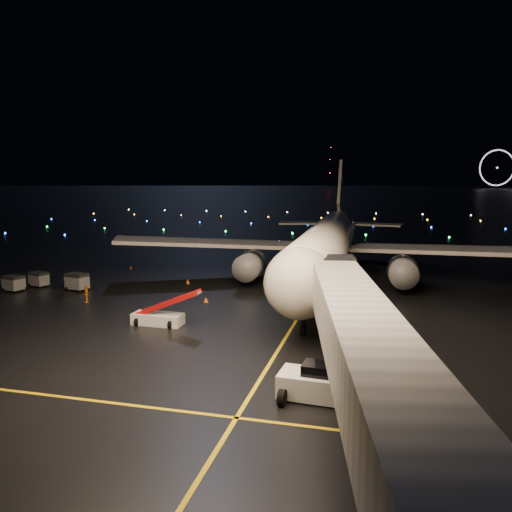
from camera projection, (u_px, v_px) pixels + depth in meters
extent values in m
plane|color=black|center=(353.00, 198.00, 325.63)|extent=(2000.00, 2000.00, 0.00)
cube|color=#DCB70A|center=(307.00, 303.00, 49.60)|extent=(0.25, 80.00, 0.02)
cube|color=silver|center=(317.00, 381.00, 27.85)|extent=(4.42, 2.54, 2.03)
imported|color=orange|center=(86.00, 294.00, 49.63)|extent=(0.76, 1.11, 1.75)
cone|color=orange|center=(206.00, 300.00, 49.87)|extent=(0.55, 0.55, 0.52)
cone|color=orange|center=(274.00, 275.00, 63.00)|extent=(0.57, 0.57, 0.50)
cone|color=orange|center=(188.00, 281.00, 58.80)|extent=(0.62, 0.62, 0.55)
cone|color=orange|center=(131.00, 267.00, 68.64)|extent=(0.42, 0.42, 0.44)
cylinder|color=black|center=(330.00, 166.00, 756.95)|extent=(1.80, 1.80, 64.00)
cube|color=gray|center=(77.00, 282.00, 55.10)|extent=(2.51, 1.99, 1.90)
cube|color=gray|center=(39.00, 279.00, 57.03)|extent=(2.28, 1.86, 1.68)
cube|color=gray|center=(15.00, 282.00, 55.68)|extent=(1.99, 1.54, 1.54)
cube|color=gray|center=(13.00, 284.00, 54.68)|extent=(2.27, 1.83, 1.70)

